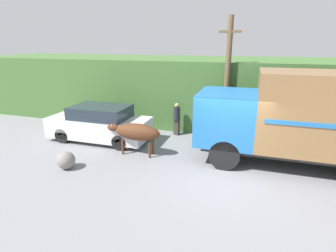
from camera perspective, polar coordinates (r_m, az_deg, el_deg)
name	(u,v)px	position (r m, az deg, el deg)	size (l,w,h in m)	color
ground_plane	(226,176)	(9.05, 12.54, -10.55)	(60.00, 60.00, 0.00)	gray
hillside_embankment	(240,90)	(15.18, 15.47, 7.47)	(32.00, 6.19, 3.40)	#426B33
building_backdrop	(115,96)	(15.41, -11.43, 6.45)	(6.36, 2.70, 2.61)	#99ADB7
cargo_truck	(305,117)	(9.99, 27.59, 1.76)	(6.83, 2.41, 3.33)	#2D2D2D
brown_cow	(136,132)	(10.21, -6.97, -1.32)	(2.20, 0.66, 1.26)	#512D19
parked_suv	(100,124)	(12.06, -14.67, 0.46)	(4.51, 1.80, 1.58)	silver
pedestrian_on_hill	(177,118)	(12.35, 1.91, 1.85)	(0.39, 0.39, 1.55)	#38332D
utility_pole	(227,78)	(11.79, 12.75, 10.13)	(0.90, 0.23, 5.29)	brown
roadside_rock	(66,160)	(9.85, -21.30, -6.98)	(0.62, 0.62, 0.62)	gray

